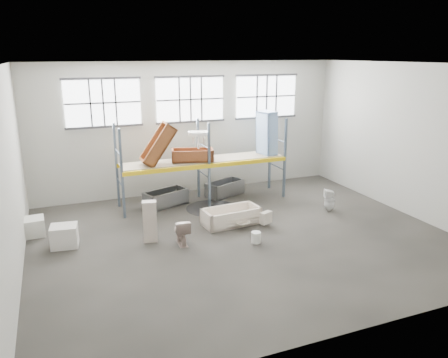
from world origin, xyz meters
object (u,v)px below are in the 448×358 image
toilet_beige (181,231)px  carton_near (64,236)px  bathtub_beige (231,216)px  cistern_tall (150,221)px  steel_tub_right (225,188)px  steel_tub_left (166,198)px  toilet_white (329,200)px  blue_tub_upright (267,133)px  bucket (256,237)px  rust_tub_flat (193,155)px

toilet_beige → carton_near: 3.29m
bathtub_beige → cistern_tall: bearing=-176.9°
toilet_beige → steel_tub_right: 4.66m
steel_tub_left → carton_near: bearing=-146.8°
cistern_tall → steel_tub_right: cistern_tall is taller
toilet_white → bathtub_beige: bearing=-72.8°
toilet_white → steel_tub_right: toilet_white is taller
toilet_beige → carton_near: (-3.12, 1.05, -0.07)m
bathtub_beige → steel_tub_left: steel_tub_left is taller
toilet_beige → steel_tub_right: bearing=-123.5°
blue_tub_upright → bucket: 5.09m
cistern_tall → rust_tub_flat: size_ratio=0.84×
bathtub_beige → rust_tub_flat: rust_tub_flat is taller
steel_tub_right → bucket: bearing=-100.2°
cistern_tall → toilet_white: (6.30, 0.22, -0.22)m
toilet_white → steel_tub_right: (-2.70, 3.00, -0.12)m
rust_tub_flat → bathtub_beige: bearing=-77.3°
bucket → carton_near: size_ratio=0.45×
bucket → carton_near: 5.44m
blue_tub_upright → steel_tub_right: bearing=162.1°
steel_tub_left → rust_tub_flat: bearing=-10.7°
rust_tub_flat → blue_tub_upright: 3.00m
toilet_beige → blue_tub_upright: size_ratio=0.47×
steel_tub_left → rust_tub_flat: (0.98, -0.18, 1.54)m
toilet_white → rust_tub_flat: (-4.14, 2.46, 1.43)m
cistern_tall → carton_near: bearing=179.4°
toilet_beige → toilet_white: (5.52, 0.72, 0.01)m
steel_tub_left → bucket: steel_tub_left is taller
rust_tub_flat → blue_tub_upright: (2.94, 0.05, 0.58)m
blue_tub_upright → carton_near: (-7.44, -2.17, -2.08)m
rust_tub_flat → toilet_white: bearing=-30.7°
toilet_white → carton_near: (-8.64, 0.34, -0.08)m
toilet_beige → toilet_white: size_ratio=0.98×
rust_tub_flat → carton_near: (-4.50, -2.12, -1.51)m
toilet_beige → carton_near: bearing=-15.0°
toilet_white → steel_tub_left: bearing=-97.8°
bathtub_beige → bucket: bearing=-90.2°
toilet_white → blue_tub_upright: bearing=-134.9°
blue_tub_upright → bucket: (-2.30, -3.96, -2.23)m
toilet_beige → steel_tub_right: size_ratio=0.51×
bathtub_beige → rust_tub_flat: bearing=98.2°
steel_tub_left → blue_tub_upright: size_ratio=0.94×
rust_tub_flat → carton_near: rust_tub_flat is taller
steel_tub_left → carton_near: (-3.52, -2.30, 0.03)m
carton_near → rust_tub_flat: bearing=25.2°
steel_tub_right → blue_tub_upright: 2.64m
steel_tub_right → bathtub_beige: bearing=-107.9°
bathtub_beige → steel_tub_right: 3.00m
bathtub_beige → toilet_beige: bearing=-160.1°
bathtub_beige → toilet_white: toilet_white is taller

